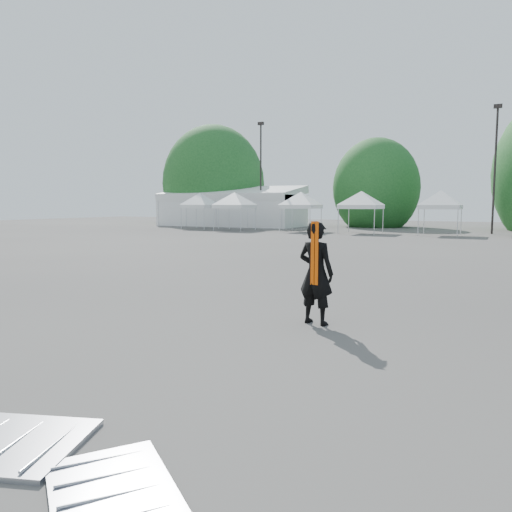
% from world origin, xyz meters
% --- Properties ---
extents(ground, '(120.00, 120.00, 0.00)m').
position_xyz_m(ground, '(0.00, 0.00, 0.00)').
color(ground, '#474442').
rests_on(ground, ground).
extents(marquee, '(15.00, 6.25, 4.23)m').
position_xyz_m(marquee, '(-22.00, 35.00, 1.97)').
color(marquee, white).
rests_on(marquee, ground).
extents(light_pole_west, '(0.60, 0.25, 10.30)m').
position_xyz_m(light_pole_west, '(-18.00, 34.00, 5.77)').
color(light_pole_west, black).
rests_on(light_pole_west, ground).
extents(light_pole_east, '(0.60, 0.25, 9.80)m').
position_xyz_m(light_pole_east, '(3.00, 32.00, 5.52)').
color(light_pole_east, black).
rests_on(light_pole_east, ground).
extents(tree_far_w, '(4.80, 4.80, 7.30)m').
position_xyz_m(tree_far_w, '(-26.00, 38.00, 4.54)').
color(tree_far_w, '#382314').
rests_on(tree_far_w, ground).
extents(tree_mid_w, '(4.16, 4.16, 6.33)m').
position_xyz_m(tree_mid_w, '(-8.00, 40.00, 3.93)').
color(tree_mid_w, '#382314').
rests_on(tree_mid_w, ground).
extents(tent_a, '(3.82, 3.82, 3.88)m').
position_xyz_m(tent_a, '(-21.60, 28.53, 3.06)').
color(tent_a, silver).
rests_on(tent_a, ground).
extents(tent_b, '(4.11, 4.11, 3.88)m').
position_xyz_m(tent_b, '(-17.35, 27.58, 3.06)').
color(tent_b, silver).
rests_on(tent_b, ground).
extents(tent_c, '(4.09, 4.09, 3.88)m').
position_xyz_m(tent_c, '(-11.53, 28.60, 3.06)').
color(tent_c, silver).
rests_on(tent_c, ground).
extents(tent_d, '(4.30, 4.30, 3.88)m').
position_xyz_m(tent_d, '(-6.33, 28.48, 3.06)').
color(tent_d, silver).
rests_on(tent_d, ground).
extents(tent_e, '(4.06, 4.06, 3.88)m').
position_xyz_m(tent_e, '(-0.39, 28.47, 3.06)').
color(tent_e, silver).
rests_on(tent_e, ground).
extents(man, '(0.81, 0.60, 2.01)m').
position_xyz_m(man, '(1.02, -1.58, 1.01)').
color(man, black).
rests_on(man, ground).
extents(barrier_mid, '(2.09, 1.90, 0.06)m').
position_xyz_m(barrier_mid, '(1.78, -7.89, 0.03)').
color(barrier_mid, '#A9ABB1').
rests_on(barrier_mid, ground).
extents(crate_west, '(0.95, 0.81, 0.65)m').
position_xyz_m(crate_west, '(-8.90, 25.14, 0.33)').
color(crate_west, black).
rests_on(crate_west, ground).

